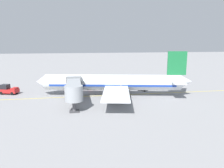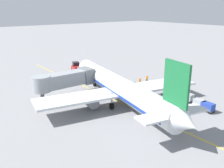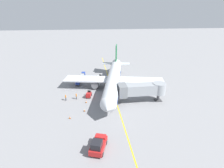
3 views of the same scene
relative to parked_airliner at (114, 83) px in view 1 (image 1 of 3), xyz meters
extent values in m
plane|color=gray|center=(0.47, 0.07, -3.19)|extent=(400.00, 400.00, 0.00)
cube|color=gold|center=(0.47, 0.07, -3.18)|extent=(0.24, 80.00, 0.01)
cylinder|color=silver|center=(0.06, 0.27, 0.10)|extent=(10.09, 32.09, 3.70)
cube|color=#193899|center=(0.06, 0.27, -0.36)|extent=(9.61, 29.59, 0.44)
cone|color=silver|center=(3.53, 17.11, 0.10)|extent=(4.04, 3.08, 3.63)
cone|color=silver|center=(-3.46, -16.77, 0.40)|extent=(3.65, 3.38, 3.14)
cube|color=black|center=(3.17, 15.35, 0.75)|extent=(2.94, 1.64, 0.60)
cube|color=silver|center=(-0.15, -0.71, -0.55)|extent=(30.43, 11.15, 0.36)
cylinder|color=gray|center=(-5.37, 1.18, -1.80)|extent=(2.61, 3.54, 2.00)
cylinder|color=gray|center=(5.40, -1.04, -1.80)|extent=(2.61, 3.54, 2.00)
cube|color=#196B38|center=(-2.98, -14.42, 4.70)|extent=(1.20, 4.37, 5.50)
cube|color=silver|center=(-2.93, -14.23, 0.65)|extent=(10.32, 4.57, 0.24)
cylinder|color=black|center=(2.32, 11.24, -2.64)|extent=(0.66, 1.17, 1.10)
cylinder|color=gray|center=(2.32, 11.24, -1.09)|extent=(0.24, 0.24, 2.00)
cylinder|color=black|center=(-2.60, -1.23, -2.64)|extent=(0.66, 1.17, 1.10)
cylinder|color=gray|center=(-2.60, -1.23, -1.09)|extent=(0.24, 0.24, 2.00)
cylinder|color=black|center=(1.90, -2.16, -2.64)|extent=(0.66, 1.17, 1.10)
cylinder|color=gray|center=(1.90, -2.16, -1.09)|extent=(0.24, 0.24, 2.00)
cube|color=#93999E|center=(-5.37, 9.30, 0.30)|extent=(10.39, 2.80, 2.60)
cube|color=slate|center=(-0.97, 9.30, 0.30)|extent=(2.00, 3.50, 2.99)
cylinder|color=#93999E|center=(-10.56, 9.30, 0.30)|extent=(3.36, 3.36, 2.86)
cylinder|color=#4C4C51|center=(-10.56, 9.30, -2.09)|extent=(0.70, 0.70, 2.19)
cube|color=#38383A|center=(-10.56, 9.30, -3.11)|extent=(1.80, 1.80, 0.16)
cube|color=#B21E1E|center=(5.99, 25.30, -2.34)|extent=(3.45, 4.86, 0.90)
cube|color=black|center=(6.29, 26.24, -1.34)|extent=(2.14, 2.27, 1.10)
cube|color=#B21E1E|center=(5.51, 23.84, -1.71)|extent=(2.12, 1.62, 0.36)
cylinder|color=black|center=(6.43, 23.65, -2.79)|extent=(0.58, 0.87, 0.80)
cylinder|color=black|center=(4.66, 24.23, -2.79)|extent=(0.58, 0.87, 0.80)
cylinder|color=black|center=(7.32, 26.37, -2.79)|extent=(0.58, 0.87, 0.80)
cylinder|color=black|center=(5.54, 26.95, -2.79)|extent=(0.58, 0.87, 0.80)
cube|color=silver|center=(3.85, -8.48, -2.56)|extent=(2.59, 2.64, 0.70)
cube|color=silver|center=(4.32, -7.98, -1.99)|extent=(1.46, 1.46, 0.44)
cube|color=black|center=(3.38, -8.98, -1.89)|extent=(0.72, 0.69, 0.64)
cylinder|color=black|center=(3.93, -8.39, -1.91)|extent=(0.24, 0.25, 0.54)
cylinder|color=black|center=(4.05, -7.47, -2.91)|extent=(0.53, 0.54, 0.56)
cylinder|color=black|center=(4.84, -8.21, -2.91)|extent=(0.53, 0.54, 0.56)
cylinder|color=black|center=(2.85, -8.74, -2.91)|extent=(0.53, 0.54, 0.56)
cylinder|color=black|center=(3.64, -9.48, -2.91)|extent=(0.53, 0.54, 0.56)
cube|color=#B21E1E|center=(7.50, 4.82, -2.56)|extent=(1.68, 2.69, 0.70)
cube|color=#B21E1E|center=(7.64, 5.49, -1.99)|extent=(1.21, 1.24, 0.44)
cube|color=black|center=(7.36, 4.15, -1.89)|extent=(0.85, 0.33, 0.64)
cylinder|color=black|center=(7.53, 4.94, -1.91)|extent=(0.13, 0.27, 0.54)
cylinder|color=black|center=(7.15, 5.79, -2.91)|extent=(0.31, 0.59, 0.56)
cylinder|color=black|center=(8.21, 5.57, -2.91)|extent=(0.31, 0.59, 0.56)
cylinder|color=black|center=(6.80, 4.07, -2.91)|extent=(0.31, 0.59, 0.56)
cylinder|color=black|center=(7.85, 3.85, -2.91)|extent=(0.31, 0.59, 0.56)
cube|color=#4C4C51|center=(10.90, -4.05, -2.77)|extent=(1.43, 2.27, 0.12)
cube|color=#233D9E|center=(10.90, -4.05, -2.16)|extent=(1.36, 2.16, 1.10)
cylinder|color=#4C4C51|center=(10.98, -2.61, -2.78)|extent=(0.11, 0.70, 0.07)
cylinder|color=black|center=(10.39, -3.20, -3.01)|extent=(0.14, 0.37, 0.36)
cylinder|color=black|center=(11.50, -3.26, -3.01)|extent=(0.14, 0.37, 0.36)
cylinder|color=black|center=(10.30, -4.84, -3.01)|extent=(0.14, 0.37, 0.36)
cylinder|color=black|center=(11.40, -4.91, -3.01)|extent=(0.14, 0.37, 0.36)
cube|color=#4C4C51|center=(10.61, -7.12, -2.77)|extent=(1.43, 2.27, 0.12)
cube|color=#999EA3|center=(10.61, -7.12, -2.16)|extent=(1.36, 2.16, 1.10)
cylinder|color=#4C4C51|center=(10.69, -5.68, -2.78)|extent=(0.11, 0.70, 0.07)
cylinder|color=black|center=(10.10, -6.27, -3.01)|extent=(0.14, 0.37, 0.36)
cylinder|color=black|center=(11.21, -6.33, -3.01)|extent=(0.14, 0.37, 0.36)
cylinder|color=black|center=(10.00, -7.91, -3.01)|extent=(0.14, 0.37, 0.36)
cylinder|color=black|center=(11.11, -7.98, -3.01)|extent=(0.14, 0.37, 0.36)
cube|color=#4C4C51|center=(9.59, -10.29, -2.77)|extent=(1.43, 2.27, 0.12)
cube|color=#999EA3|center=(9.59, -10.29, -2.16)|extent=(1.36, 2.16, 1.10)
cylinder|color=#4C4C51|center=(9.68, -8.85, -2.78)|extent=(0.11, 0.70, 0.07)
cylinder|color=black|center=(9.09, -9.44, -3.01)|extent=(0.14, 0.37, 0.36)
cylinder|color=black|center=(10.19, -9.50, -3.01)|extent=(0.14, 0.37, 0.36)
cylinder|color=black|center=(8.99, -11.08, -3.01)|extent=(0.14, 0.37, 0.36)
cylinder|color=black|center=(10.09, -11.15, -3.01)|extent=(0.14, 0.37, 0.36)
cube|color=#4C4C51|center=(9.32, -11.99, -2.77)|extent=(1.43, 2.27, 0.12)
cube|color=#233D9E|center=(9.32, -11.99, -2.16)|extent=(1.36, 2.16, 1.10)
cylinder|color=#4C4C51|center=(9.41, -10.54, -2.78)|extent=(0.11, 0.70, 0.07)
cylinder|color=black|center=(8.82, -11.13, -3.01)|extent=(0.14, 0.37, 0.36)
cylinder|color=black|center=(9.92, -11.20, -3.01)|extent=(0.14, 0.37, 0.36)
cylinder|color=black|center=(8.72, -12.78, -3.01)|extent=(0.14, 0.37, 0.36)
cylinder|color=black|center=(9.82, -12.84, -3.01)|extent=(0.14, 0.37, 0.36)
cylinder|color=#232328|center=(4.75, -0.55, -2.76)|extent=(0.15, 0.15, 0.85)
cylinder|color=#232328|center=(4.91, -0.43, -2.76)|extent=(0.15, 0.15, 0.85)
cube|color=yellow|center=(4.83, -0.49, -2.04)|extent=(0.45, 0.42, 0.60)
cylinder|color=yellow|center=(4.63, -0.64, -2.09)|extent=(0.23, 0.21, 0.57)
cylinder|color=yellow|center=(5.03, -0.34, -2.09)|extent=(0.23, 0.21, 0.57)
sphere|color=tan|center=(4.83, -0.49, -1.61)|extent=(0.22, 0.22, 0.22)
cube|color=red|center=(4.83, -0.49, -1.59)|extent=(0.26, 0.22, 0.10)
cylinder|color=#232328|center=(10.79, 5.83, -2.76)|extent=(0.15, 0.15, 0.85)
cylinder|color=#232328|center=(10.83, 5.64, -2.76)|extent=(0.15, 0.15, 0.85)
cube|color=orange|center=(10.81, 5.74, -2.04)|extent=(0.31, 0.42, 0.60)
cylinder|color=orange|center=(10.76, 5.98, -2.09)|extent=(0.13, 0.24, 0.57)
cylinder|color=orange|center=(10.86, 5.49, -2.09)|extent=(0.13, 0.24, 0.57)
sphere|color=beige|center=(10.81, 5.74, -1.61)|extent=(0.22, 0.22, 0.22)
cube|color=red|center=(10.81, 5.74, -1.59)|extent=(0.13, 0.27, 0.10)
cylinder|color=#232328|center=(13.55, 6.07, -2.76)|extent=(0.15, 0.15, 0.85)
cylinder|color=#232328|center=(13.49, 6.27, -2.76)|extent=(0.15, 0.15, 0.85)
cube|color=orange|center=(13.52, 6.17, -2.04)|extent=(0.34, 0.43, 0.60)
cylinder|color=orange|center=(13.60, 5.93, -2.09)|extent=(0.15, 0.24, 0.57)
cylinder|color=orange|center=(13.45, 6.41, -2.09)|extent=(0.15, 0.24, 0.57)
sphere|color=tan|center=(13.52, 6.17, -1.61)|extent=(0.22, 0.22, 0.22)
cube|color=red|center=(13.52, 6.17, -1.59)|extent=(0.15, 0.28, 0.10)
cube|color=black|center=(8.60, 12.42, -3.17)|extent=(0.36, 0.36, 0.04)
cone|color=orange|center=(8.60, 12.42, -2.87)|extent=(0.30, 0.30, 0.55)
cylinder|color=white|center=(8.60, 12.42, -2.84)|extent=(0.21, 0.21, 0.06)
cube|color=black|center=(8.23, 8.13, -3.17)|extent=(0.36, 0.36, 0.04)
cone|color=orange|center=(8.23, 8.13, -2.87)|extent=(0.30, 0.30, 0.55)
cylinder|color=white|center=(8.23, 8.13, -2.84)|extent=(0.21, 0.21, 0.06)
cube|color=black|center=(11.71, 15.11, -3.17)|extent=(0.36, 0.36, 0.04)
cone|color=orange|center=(11.71, 15.11, -2.87)|extent=(0.30, 0.30, 0.55)
cylinder|color=white|center=(11.71, 15.11, -2.84)|extent=(0.21, 0.21, 0.06)
camera|label=1|loc=(-49.28, 8.83, 9.59)|focal=34.30mm
camera|label=2|loc=(-26.89, -32.23, 13.64)|focal=39.73mm
camera|label=3|loc=(6.72, 49.06, 18.47)|focal=28.36mm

